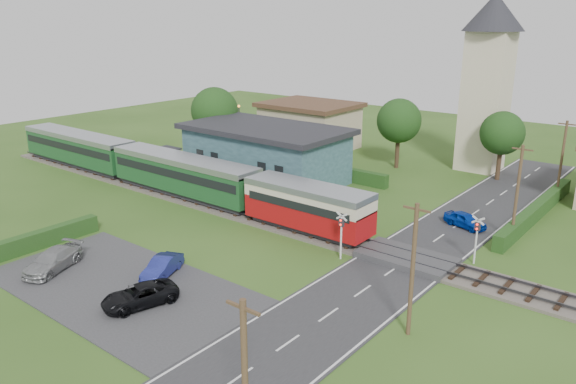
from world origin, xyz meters
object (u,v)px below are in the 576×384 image
Objects in this scene: pedestrian_near at (275,191)px; car_park_dark at (140,295)px; house_west at (310,125)px; crossing_signal_far at (477,233)px; train at (160,168)px; church_tower at (489,70)px; crossing_signal_near at (341,229)px; car_on_road at (465,220)px; car_park_silver at (53,260)px; car_park_blue at (162,267)px; pedestrian_far at (189,171)px; station_building at (265,153)px; equipment_hut at (166,161)px.

car_park_dark is at bearing 129.14° from pedestrian_near.
house_west reaches higher than pedestrian_near.
train is at bearing -175.20° from crossing_signal_far.
church_tower is (19.89, 26.00, 8.05)m from train.
crossing_signal_near is 0.97× the size of car_on_road.
car_park_silver is 1.06× the size of car_park_dark.
church_tower is at bearing 59.41° from car_park_blue.
crossing_signal_near reaches higher than pedestrian_far.
house_west is at bearing 129.69° from car_park_dark.
station_building reaches higher than train.
crossing_signal_near is (16.40, -11.40, -0.55)m from station_building.
pedestrian_near is (10.70, 3.46, -0.90)m from train.
station_building is at bearing 61.45° from train.
crossing_signal_far is 21.13m from car_park_dark.
equipment_hut is 29.07m from car_on_road.
church_tower is 25.94m from pedestrian_near.
pedestrian_near is (2.57, 18.72, 0.55)m from car_park_silver.
crossing_signal_near is (1.40, -28.41, -8.08)m from church_tower.
train is 12.83× the size of car_on_road.
house_west is (-0.11, 23.00, 0.61)m from train.
pedestrian_near is at bearing 81.14° from car_park_blue.
pedestrian_near is at bearing -74.39° from pedestrian_far.
car_park_blue reaches higher than car_on_road.
crossing_signal_far reaches higher than car_park_blue.
station_building is at bearing 164.37° from crossing_signal_far.
station_building is 22.59m from car_park_blue.
train is at bearing 173.55° from crossing_signal_near.
house_west reaches higher than car_on_road.
car_park_dark is (11.25, -23.68, -2.03)m from station_building.
station_building is 23.89m from church_tower.
equipment_hut is 0.06× the size of train.
car_on_road is at bearing -29.80° from house_west.
car_park_blue is at bearing 166.40° from car_on_road.
station_building is at bearing 104.28° from car_on_road.
crossing_signal_near is 11.64m from car_on_road.
crossing_signal_far is at bearing -78.17° from pedestrian_far.
car_park_blue is at bearing -135.88° from crossing_signal_far.
church_tower is 4.21× the size of car_park_dark.
house_west is at bearing -171.47° from church_tower.
church_tower is at bearing 110.02° from crossing_signal_far.
car_park_silver is at bearing -82.40° from station_building.
equipment_hut is at bearing -98.62° from house_west.
pedestrian_far is at bearing -130.27° from church_tower.
car_park_silver is at bearing -159.51° from car_park_dark.
train is 10.33× the size of car_park_dark.
crossing_signal_near is 21.59m from pedestrian_far.
equipment_hut is at bearing 117.69° from car_park_blue.
car_on_road is (20.59, -0.65, -2.07)m from station_building.
car_park_silver reaches higher than car_park_dark.
equipment_hut is 13.82m from pedestrian_near.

